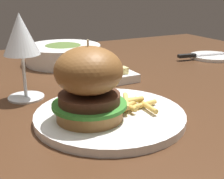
# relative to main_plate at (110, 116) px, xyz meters

# --- Properties ---
(dining_table) EXTENTS (1.46, 0.97, 0.74)m
(dining_table) POSITION_rel_main_plate_xyz_m (0.07, 0.25, -0.08)
(dining_table) COLOR #472B19
(dining_table) RESTS_ON ground
(main_plate) EXTENTS (0.27, 0.27, 0.01)m
(main_plate) POSITION_rel_main_plate_xyz_m (0.00, 0.00, 0.00)
(main_plate) COLOR white
(main_plate) RESTS_ON dining_table
(burger_sandwich) EXTENTS (0.12, 0.12, 0.13)m
(burger_sandwich) POSITION_rel_main_plate_xyz_m (-0.04, -0.01, 0.07)
(burger_sandwich) COLOR #9E6B38
(burger_sandwich) RESTS_ON main_plate
(fries_pile) EXTENTS (0.10, 0.09, 0.02)m
(fries_pile) POSITION_rel_main_plate_xyz_m (0.04, -0.00, 0.02)
(fries_pile) COLOR gold
(fries_pile) RESTS_ON main_plate
(wine_glass) EXTENTS (0.08, 0.08, 0.18)m
(wine_glass) POSITION_rel_main_plate_xyz_m (-0.11, 0.18, 0.12)
(wine_glass) COLOR silver
(wine_glass) RESTS_ON dining_table
(bread_plate) EXTENTS (0.14, 0.14, 0.01)m
(bread_plate) POSITION_rel_main_plate_xyz_m (0.52, 0.28, -0.00)
(bread_plate) COLOR white
(bread_plate) RESTS_ON dining_table
(table_knife) EXTENTS (0.19, 0.04, 0.01)m
(table_knife) POSITION_rel_main_plate_xyz_m (0.47, 0.29, 0.01)
(table_knife) COLOR silver
(table_knife) RESTS_ON bread_plate
(butter_dish) EXTENTS (0.08, 0.06, 0.04)m
(butter_dish) POSITION_rel_main_plate_xyz_m (0.13, 0.19, 0.00)
(butter_dish) COLOR white
(butter_dish) RESTS_ON dining_table
(soup_bowl) EXTENTS (0.23, 0.23, 0.06)m
(soup_bowl) POSITION_rel_main_plate_xyz_m (0.07, 0.44, 0.02)
(soup_bowl) COLOR white
(soup_bowl) RESTS_ON dining_table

